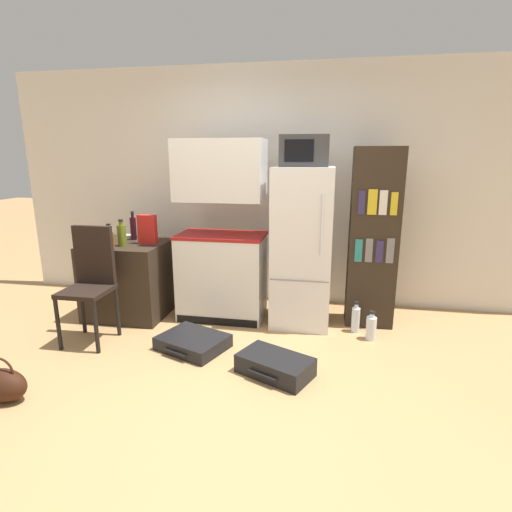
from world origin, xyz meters
TOP-DOWN VIEW (x-y plane):
  - ground_plane at (0.00, 0.00)m, footprint 24.00×24.00m
  - wall_back at (0.20, 2.00)m, footprint 6.40×0.10m
  - side_table at (-1.33, 1.22)m, footprint 0.81×0.76m
  - kitchen_hutch at (-0.33, 1.33)m, footprint 0.90×0.55m
  - refrigerator at (0.50, 1.31)m, footprint 0.58×0.61m
  - microwave at (0.50, 1.31)m, footprint 0.45×0.35m
  - bookshelf at (1.19, 1.43)m, footprint 0.46×0.35m
  - bottle_wine_dark at (-1.33, 1.38)m, footprint 0.06×0.06m
  - bottle_amber_beer at (-1.36, 0.93)m, footprint 0.09×0.09m
  - bottle_milk_white at (-1.18, 1.50)m, footprint 0.08×0.08m
  - bottle_ketchup_red at (-1.51, 0.97)m, footprint 0.09×0.09m
  - bottle_olive_oil at (-1.30, 1.06)m, footprint 0.09×0.09m
  - bottle_clear_short at (-1.49, 1.14)m, footprint 0.08×0.08m
  - bowl at (-1.45, 1.43)m, footprint 0.13×0.13m
  - cereal_box at (-1.09, 1.21)m, footprint 0.19×0.07m
  - chair at (-1.37, 0.58)m, footprint 0.40×0.41m
  - suitcase_large_flat at (-0.40, 0.54)m, footprint 0.69×0.62m
  - suitcase_small_flat at (0.38, 0.24)m, footprint 0.65×0.54m
  - handbag at (-1.45, -0.45)m, footprint 0.36×0.20m
  - water_bottle_front at (1.05, 1.16)m, footprint 0.08×0.08m
  - water_bottle_middle at (1.18, 1.01)m, footprint 0.10×0.10m

SIDE VIEW (x-z plane):
  - ground_plane at x=0.00m, z-range 0.00..0.00m
  - suitcase_large_flat at x=-0.40m, z-range 0.00..0.12m
  - suitcase_small_flat at x=0.38m, z-range 0.00..0.15m
  - water_bottle_middle at x=1.18m, z-range -0.02..0.26m
  - handbag at x=-1.45m, z-range -0.04..0.29m
  - water_bottle_front at x=1.05m, z-range -0.02..0.29m
  - side_table at x=-1.33m, z-range 0.00..0.79m
  - chair at x=-1.37m, z-range 0.09..1.15m
  - refrigerator at x=0.50m, z-range 0.00..1.58m
  - bowl at x=-1.45m, z-range 0.79..0.83m
  - kitchen_hutch at x=-0.33m, z-range -0.08..1.76m
  - bottle_ketchup_red at x=-1.51m, z-range 0.78..0.93m
  - bottle_milk_white at x=-1.18m, z-range 0.77..0.97m
  - bottle_amber_beer at x=-1.36m, z-range 0.77..0.98m
  - bottle_clear_short at x=-1.49m, z-range 0.77..0.98m
  - bookshelf at x=1.19m, z-range 0.00..1.76m
  - bottle_olive_oil at x=-1.30m, z-range 0.77..1.04m
  - bottle_wine_dark at x=-1.33m, z-range 0.77..1.07m
  - cereal_box at x=-1.09m, z-range 0.79..1.09m
  - wall_back at x=0.20m, z-range 0.00..2.65m
  - microwave at x=0.50m, z-range 1.58..1.87m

